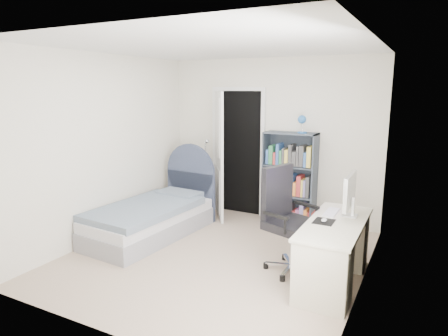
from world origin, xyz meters
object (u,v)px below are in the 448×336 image
at_px(nightstand, 185,189).
at_px(floor_lamp, 206,183).
at_px(desk, 335,249).
at_px(bookcase, 290,182).
at_px(bed, 154,216).
at_px(office_chair, 286,214).

xyz_separation_m(nightstand, floor_lamp, (0.36, 0.10, 0.13)).
bearing_deg(desk, bookcase, 122.45).
bearing_deg(bed, floor_lamp, 83.44).
distance_m(nightstand, office_chair, 2.60).
xyz_separation_m(bed, floor_lamp, (0.14, 1.23, 0.24)).
height_order(floor_lamp, desk, floor_lamp).
xyz_separation_m(bed, office_chair, (2.01, -0.19, 0.38)).
height_order(bed, bookcase, bookcase).
relative_size(nightstand, office_chair, 0.49).
bearing_deg(nightstand, floor_lamp, 15.77).
distance_m(nightstand, desk, 3.13).
height_order(bed, nightstand, bed).
distance_m(nightstand, floor_lamp, 0.39).
distance_m(bed, bookcase, 2.08).
bearing_deg(bed, nightstand, 100.78).
distance_m(desk, office_chair, 0.64).
bearing_deg(office_chair, floor_lamp, 142.73).
distance_m(bed, desk, 2.60).
bearing_deg(nightstand, office_chair, -30.68).
bearing_deg(floor_lamp, nightstand, -164.23).
relative_size(nightstand, desk, 0.41).
xyz_separation_m(floor_lamp, office_chair, (1.87, -1.42, 0.15)).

